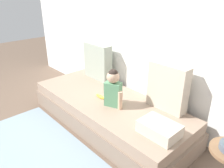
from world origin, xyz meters
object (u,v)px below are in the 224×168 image
at_px(couch, 108,112).
at_px(throw_pillow_right, 168,87).
at_px(banana, 100,97).
at_px(throw_pillow_left, 98,61).
at_px(folded_blanket, 159,129).
at_px(toddler, 113,88).

bearing_deg(couch, throw_pillow_right, 29.37).
relative_size(couch, banana, 14.15).
distance_m(throw_pillow_left, banana, 0.75).
relative_size(throw_pillow_right, folded_blanket, 1.44).
bearing_deg(toddler, banana, 178.63).
bearing_deg(throw_pillow_right, folded_blanket, -61.95).
relative_size(throw_pillow_right, toddler, 1.18).
bearing_deg(banana, throw_pillow_left, 143.09).
height_order(throw_pillow_right, folded_blanket, throw_pillow_right).
xyz_separation_m(couch, folded_blanket, (0.92, -0.12, 0.26)).
relative_size(couch, throw_pillow_right, 4.19).
height_order(couch, throw_pillow_left, throw_pillow_left).
bearing_deg(folded_blanket, couch, 172.71).
relative_size(throw_pillow_left, toddler, 1.17).
xyz_separation_m(throw_pillow_right, folded_blanket, (0.26, -0.49, -0.22)).
distance_m(couch, banana, 0.24).
bearing_deg(throw_pillow_left, folded_blanket, -17.20).
height_order(throw_pillow_right, banana, throw_pillow_right).
height_order(toddler, folded_blanket, toddler).
relative_size(throw_pillow_left, folded_blanket, 1.43).
distance_m(throw_pillow_left, toddler, 0.93).
distance_m(throw_pillow_left, throw_pillow_right, 1.32).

